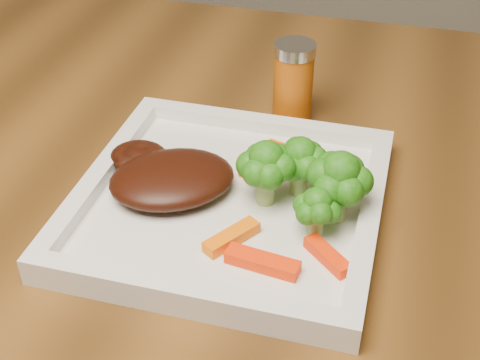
# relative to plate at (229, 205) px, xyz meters

# --- Properties ---
(plate) EXTENTS (0.27, 0.27, 0.01)m
(plate) POSITION_rel_plate_xyz_m (0.00, 0.00, 0.00)
(plate) COLOR white
(plate) RESTS_ON dining_table
(steak) EXTENTS (0.14, 0.14, 0.03)m
(steak) POSITION_rel_plate_xyz_m (-0.05, -0.00, 0.02)
(steak) COLOR #361108
(steak) RESTS_ON plate
(broccoli_0) EXTENTS (0.06, 0.06, 0.07)m
(broccoli_0) POSITION_rel_plate_xyz_m (0.06, 0.03, 0.04)
(broccoli_0) COLOR #196811
(broccoli_0) RESTS_ON plate
(broccoli_1) EXTENTS (0.07, 0.07, 0.06)m
(broccoli_1) POSITION_rel_plate_xyz_m (0.10, 0.00, 0.04)
(broccoli_1) COLOR #1F6911
(broccoli_1) RESTS_ON plate
(broccoli_2) EXTENTS (0.06, 0.06, 0.06)m
(broccoli_2) POSITION_rel_plate_xyz_m (0.08, -0.03, 0.04)
(broccoli_2) COLOR #287513
(broccoli_2) RESTS_ON plate
(broccoli_3) EXTENTS (0.07, 0.07, 0.06)m
(broccoli_3) POSITION_rel_plate_xyz_m (0.03, 0.01, 0.04)
(broccoli_3) COLOR #1A6A11
(broccoli_3) RESTS_ON plate
(carrot_0) EXTENTS (0.06, 0.02, 0.01)m
(carrot_0) POSITION_rel_plate_xyz_m (0.05, -0.08, 0.01)
(carrot_0) COLOR #FF3004
(carrot_0) RESTS_ON plate
(carrot_1) EXTENTS (0.04, 0.04, 0.01)m
(carrot_1) POSITION_rel_plate_xyz_m (0.10, -0.06, 0.01)
(carrot_1) COLOR #FF2F04
(carrot_1) RESTS_ON plate
(carrot_2) EXTENTS (0.04, 0.05, 0.01)m
(carrot_2) POSITION_rel_plate_xyz_m (0.02, -0.05, 0.01)
(carrot_2) COLOR #FF6B04
(carrot_2) RESTS_ON plate
(carrot_3) EXTENTS (0.06, 0.02, 0.01)m
(carrot_3) POSITION_rel_plate_xyz_m (0.10, 0.05, 0.01)
(carrot_3) COLOR #C86303
(carrot_3) RESTS_ON plate
(carrot_4) EXTENTS (0.03, 0.06, 0.01)m
(carrot_4) POSITION_rel_plate_xyz_m (0.01, 0.06, 0.01)
(carrot_4) COLOR #FB5A04
(carrot_4) RESTS_ON plate
(spice_shaker) EXTENTS (0.05, 0.05, 0.09)m
(spice_shaker) POSITION_rel_plate_xyz_m (0.02, 0.17, 0.04)
(spice_shaker) COLOR #A64A09
(spice_shaker) RESTS_ON dining_table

